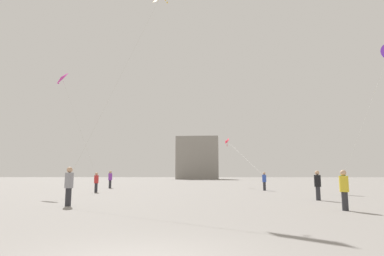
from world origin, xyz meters
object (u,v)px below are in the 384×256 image
(person_in_red, at_px, (96,181))
(kite_magenta_diamond, at_px, (62,78))
(person_in_green, at_px, (343,182))
(kite_crimson_delta, at_px, (228,142))
(person_in_yellow, at_px, (344,188))
(person_in_black, at_px, (318,184))
(person_in_grey, at_px, (69,184))
(building_left_hall, at_px, (198,158))
(person_in_purple, at_px, (110,179))
(person_in_blue, at_px, (264,180))

(person_in_red, xyz_separation_m, kite_magenta_diamond, (-3.25, -0.27, 8.77))
(person_in_green, height_order, kite_crimson_delta, kite_crimson_delta)
(person_in_yellow, xyz_separation_m, person_in_black, (0.71, 5.36, 0.01))
(person_in_grey, bearing_deg, building_left_hall, 96.20)
(person_in_red, height_order, kite_magenta_diamond, kite_magenta_diamond)
(person_in_purple, height_order, kite_crimson_delta, kite_crimson_delta)
(person_in_blue, xyz_separation_m, person_in_red, (-14.41, -3.69, -0.02))
(person_in_purple, xyz_separation_m, kite_magenta_diamond, (-2.07, -8.32, 8.65))
(person_in_green, xyz_separation_m, kite_magenta_diamond, (-22.24, 2.29, 8.75))
(person_in_black, bearing_deg, person_in_grey, 86.75)
(person_in_red, xyz_separation_m, person_in_black, (15.49, -7.50, 0.03))
(person_in_red, distance_m, person_in_black, 17.21)
(person_in_green, height_order, person_in_yellow, person_in_green)
(person_in_yellow, bearing_deg, kite_crimson_delta, -10.37)
(person_in_green, relative_size, person_in_red, 1.03)
(person_in_blue, height_order, person_in_black, person_in_black)
(person_in_green, height_order, person_in_red, person_in_green)
(person_in_yellow, relative_size, person_in_black, 0.99)
(person_in_black, height_order, kite_magenta_diamond, kite_magenta_diamond)
(person_in_purple, bearing_deg, kite_crimson_delta, -4.16)
(person_in_grey, relative_size, person_in_black, 1.08)
(person_in_yellow, relative_size, person_in_grey, 0.91)
(person_in_yellow, xyz_separation_m, person_in_red, (-14.78, 12.86, -0.02))
(kite_crimson_delta, bearing_deg, person_in_black, -79.00)
(building_left_hall, bearing_deg, person_in_green, -80.47)
(person_in_blue, height_order, person_in_red, person_in_blue)
(person_in_black, bearing_deg, person_in_blue, -14.48)
(person_in_blue, xyz_separation_m, person_in_black, (1.08, -11.19, 0.01))
(person_in_grey, relative_size, kite_magenta_diamond, 0.20)
(kite_magenta_diamond, distance_m, building_left_hall, 70.82)
(person_in_green, bearing_deg, person_in_purple, 1.00)
(person_in_red, xyz_separation_m, building_left_hall, (6.85, 69.73, 5.22))
(person_in_green, height_order, building_left_hall, building_left_hall)
(person_in_blue, relative_size, kite_magenta_diamond, 0.19)
(person_in_black, bearing_deg, person_in_red, 44.17)
(kite_crimson_delta, relative_size, building_left_hall, 0.74)
(person_in_blue, xyz_separation_m, person_in_green, (4.58, -6.25, -0.00))
(person_in_black, height_order, kite_crimson_delta, kite_crimson_delta)
(person_in_blue, xyz_separation_m, person_in_grey, (-11.92, -15.09, 0.08))
(person_in_blue, bearing_deg, person_in_black, -16.32)
(person_in_blue, relative_size, kite_crimson_delta, 0.18)
(person_in_purple, height_order, kite_magenta_diamond, kite_magenta_diamond)
(person_in_purple, distance_m, person_in_yellow, 26.30)
(kite_crimson_delta, xyz_separation_m, kite_magenta_diamond, (-14.94, -12.35, 4.36))
(kite_crimson_delta, bearing_deg, person_in_red, -134.06)
(person_in_purple, relative_size, building_left_hall, 0.15)
(person_in_blue, bearing_deg, kite_crimson_delta, 176.17)
(person_in_purple, relative_size, kite_crimson_delta, 0.20)
(person_in_blue, relative_size, person_in_purple, 0.91)
(person_in_red, bearing_deg, person_in_green, -179.55)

